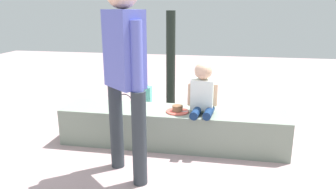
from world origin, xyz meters
name	(u,v)px	position (x,y,z in m)	size (l,w,h in m)	color
ground_plane	(172,144)	(0.00, 0.00, 0.00)	(12.00, 12.00, 0.00)	#AD9091
concrete_ledge	(172,127)	(0.00, 0.00, 0.18)	(2.20, 0.45, 0.36)	gray
child_seated	(203,91)	(0.29, -0.04, 0.58)	(0.28, 0.32, 0.48)	navy
adult_standing	(125,62)	(-0.26, -0.65, 0.94)	(0.37, 0.35, 1.56)	#2B3239
cake_plate	(178,110)	(0.06, -0.05, 0.38)	(0.22, 0.22, 0.07)	#E0594C
gift_bag	(143,96)	(-0.60, 1.17, 0.14)	(0.22, 0.12, 0.32)	#59C6B2
railing_post	(171,77)	(-0.16, 0.82, 0.50)	(0.36, 0.36, 1.30)	black
water_bottle_near_gift	(130,118)	(-0.57, 0.40, 0.10)	(0.07, 0.07, 0.22)	silver
water_bottle_far_side	(190,101)	(0.04, 1.20, 0.10)	(0.08, 0.08, 0.21)	silver
party_cup_red	(204,111)	(0.25, 0.95, 0.05)	(0.08, 0.08, 0.10)	red
handbag_black_leather	(125,109)	(-0.71, 0.66, 0.11)	(0.29, 0.11, 0.31)	black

